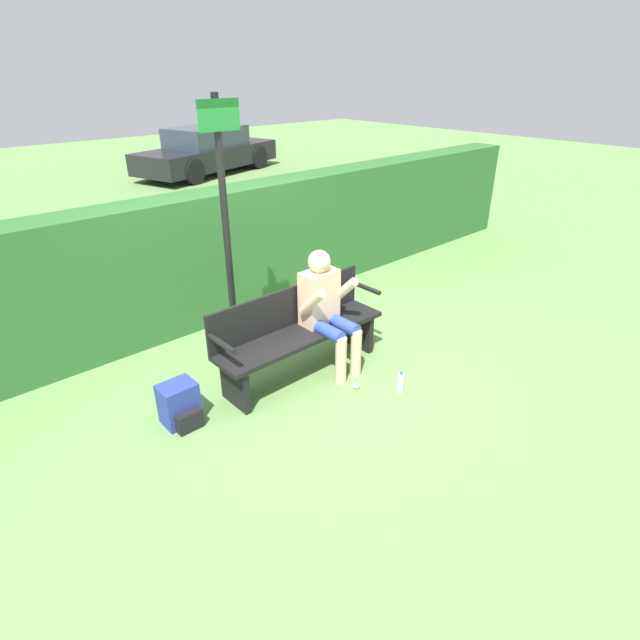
% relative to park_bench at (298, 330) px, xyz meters
% --- Properties ---
extents(ground_plane, '(40.00, 40.00, 0.00)m').
position_rel_park_bench_xyz_m(ground_plane, '(0.00, -0.06, -0.47)').
color(ground_plane, '#668E4C').
extents(hedge_back, '(12.00, 0.50, 1.55)m').
position_rel_park_bench_xyz_m(hedge_back, '(0.00, 1.71, 0.30)').
color(hedge_back, '#2D662D').
rests_on(hedge_back, ground).
extents(park_bench, '(1.86, 0.45, 0.88)m').
position_rel_park_bench_xyz_m(park_bench, '(0.00, 0.00, 0.00)').
color(park_bench, black).
rests_on(park_bench, ground).
extents(person_seated, '(0.52, 0.60, 1.25)m').
position_rel_park_bench_xyz_m(person_seated, '(0.27, -0.12, 0.23)').
color(person_seated, beige).
rests_on(person_seated, ground).
extents(backpack, '(0.31, 0.33, 0.38)m').
position_rel_park_bench_xyz_m(backpack, '(-1.31, 0.04, -0.29)').
color(backpack, '#283893').
rests_on(backpack, ground).
extents(water_bottle, '(0.07, 0.07, 0.22)m').
position_rel_park_bench_xyz_m(water_bottle, '(0.49, -0.95, -0.37)').
color(water_bottle, silver).
rests_on(water_bottle, ground).
extents(signpost, '(0.42, 0.09, 2.62)m').
position_rel_park_bench_xyz_m(signpost, '(-0.27, 0.74, 1.04)').
color(signpost, black).
rests_on(signpost, ground).
extents(parked_car, '(4.77, 2.84, 1.30)m').
position_rel_park_bench_xyz_m(parked_car, '(4.93, 10.04, 0.15)').
color(parked_car, black).
rests_on(parked_car, ground).
extents(litter_crumple, '(0.07, 0.07, 0.07)m').
position_rel_park_bench_xyz_m(litter_crumple, '(0.21, -0.63, -0.44)').
color(litter_crumple, silver).
rests_on(litter_crumple, ground).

